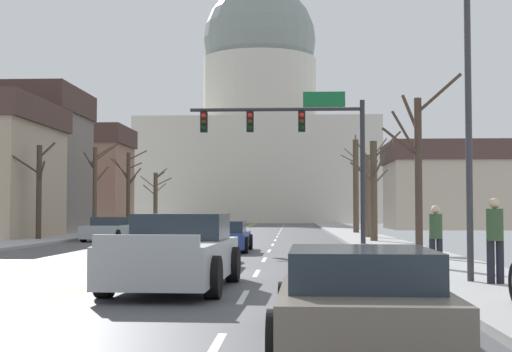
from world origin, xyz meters
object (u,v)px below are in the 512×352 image
(signal_gantry, at_px, (300,134))
(sedan_near_03, at_px, (359,300))
(street_lamp_right, at_px, (454,56))
(sedan_oncoming_01, at_px, (198,226))
(pedestrian_00, at_px, (436,233))
(sedan_oncoming_00, at_px, (108,230))
(pedestrian_01, at_px, (495,236))
(pickup_truck_near_02, at_px, (176,254))
(sedan_near_01, at_px, (197,247))
(sedan_near_00, at_px, (226,237))

(signal_gantry, relative_size, sedan_near_03, 1.71)
(street_lamp_right, distance_m, sedan_oncoming_01, 34.99)
(sedan_oncoming_01, xyz_separation_m, pedestrian_00, (10.03, -29.85, 0.49))
(sedan_oncoming_00, relative_size, pedestrian_01, 2.59)
(signal_gantry, xyz_separation_m, sedan_oncoming_00, (-10.22, 5.88, -4.50))
(sedan_near_03, bearing_deg, street_lamp_right, 68.77)
(signal_gantry, relative_size, street_lamp_right, 0.97)
(pickup_truck_near_02, distance_m, sedan_oncoming_01, 33.95)
(street_lamp_right, distance_m, pedestrian_00, 5.23)
(sedan_near_01, bearing_deg, sedan_oncoming_01, 97.23)
(street_lamp_right, xyz_separation_m, sedan_near_01, (-6.35, 6.05, -4.41))
(sedan_near_01, bearing_deg, sedan_near_03, -74.35)
(sedan_near_00, relative_size, pedestrian_00, 2.75)
(pickup_truck_near_02, bearing_deg, sedan_oncoming_00, 107.53)
(signal_gantry, distance_m, pedestrian_00, 14.71)
(sedan_near_03, xyz_separation_m, pedestrian_00, (2.93, 10.41, 0.47))
(pickup_truck_near_02, bearing_deg, street_lamp_right, 4.14)
(street_lamp_right, distance_m, pedestrian_01, 3.93)
(signal_gantry, bearing_deg, sedan_near_00, -127.66)
(sedan_near_01, height_order, pickup_truck_near_02, pickup_truck_near_02)
(signal_gantry, xyz_separation_m, pickup_truck_near_02, (-2.80, -17.62, -4.37))
(street_lamp_right, bearing_deg, pedestrian_00, 86.20)
(sedan_near_00, distance_m, pedestrian_01, 15.39)
(sedan_near_01, relative_size, pedestrian_01, 2.59)
(sedan_oncoming_00, distance_m, pedestrian_01, 27.43)
(pedestrian_01, bearing_deg, street_lamp_right, 142.49)
(sedan_near_01, xyz_separation_m, pickup_truck_near_02, (0.42, -6.48, 0.16))
(pedestrian_00, bearing_deg, pedestrian_01, -83.76)
(sedan_near_00, xyz_separation_m, pedestrian_00, (6.37, -9.84, 0.47))
(sedan_near_03, relative_size, sedan_oncoming_00, 1.02)
(pickup_truck_near_02, height_order, sedan_near_03, pickup_truck_near_02)
(sedan_oncoming_01, distance_m, pedestrian_01, 35.40)
(pickup_truck_near_02, xyz_separation_m, sedan_oncoming_00, (-7.42, 23.50, -0.12))
(signal_gantry, bearing_deg, pedestrian_00, -76.26)
(sedan_near_00, relative_size, pedestrian_01, 2.56)
(street_lamp_right, bearing_deg, sedan_near_03, -111.23)
(sedan_near_01, distance_m, sedan_near_03, 13.51)
(sedan_oncoming_01, bearing_deg, sedan_oncoming_00, -109.11)
(sedan_near_00, bearing_deg, sedan_oncoming_00, 126.40)
(street_lamp_right, xyz_separation_m, sedan_oncoming_01, (-9.80, 33.30, -4.41))
(signal_gantry, height_order, pedestrian_00, signal_gantry)
(sedan_near_03, relative_size, sedan_oncoming_01, 1.08)
(street_lamp_right, bearing_deg, sedan_near_01, 136.36)
(sedan_oncoming_00, height_order, pedestrian_01, pedestrian_01)
(sedan_near_00, relative_size, sedan_oncoming_00, 0.99)
(pickup_truck_near_02, xyz_separation_m, sedan_near_03, (3.23, -6.53, -0.14))
(pickup_truck_near_02, xyz_separation_m, pedestrian_01, (6.59, -0.08, 0.40))
(signal_gantry, relative_size, sedan_oncoming_00, 1.75)
(sedan_near_01, bearing_deg, pickup_truck_near_02, -86.31)
(signal_gantry, relative_size, pedestrian_01, 4.51)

